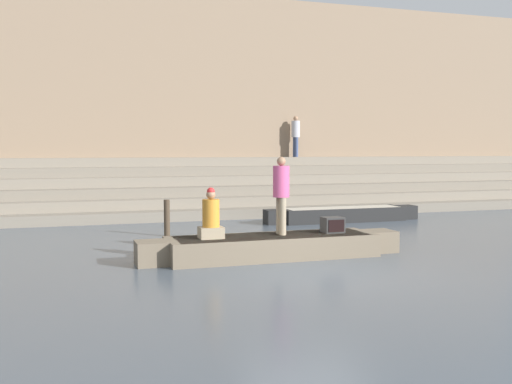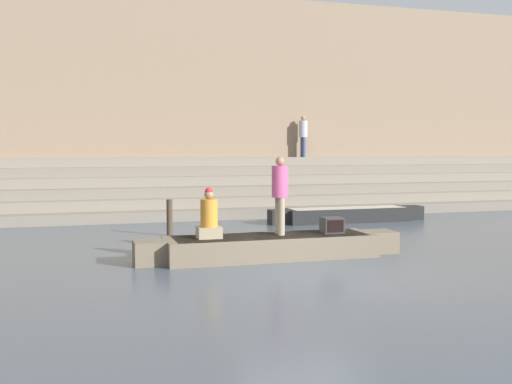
{
  "view_description": "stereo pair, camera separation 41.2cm",
  "coord_description": "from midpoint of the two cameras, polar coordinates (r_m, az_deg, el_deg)",
  "views": [
    {
      "loc": [
        -4.63,
        -10.77,
        2.45
      ],
      "look_at": [
        -0.11,
        3.01,
        1.41
      ],
      "focal_mm": 42.0,
      "sensor_mm": 36.0,
      "label": 1
    },
    {
      "loc": [
        -4.24,
        -10.89,
        2.45
      ],
      "look_at": [
        -0.11,
        3.01,
        1.41
      ],
      "focal_mm": 42.0,
      "sensor_mm": 36.0,
      "label": 2
    }
  ],
  "objects": [
    {
      "name": "rowboat_main",
      "position": [
        13.54,
        2.32,
        -5.16
      ],
      "size": [
        6.1,
        1.43,
        0.51
      ],
      "rotation": [
        0.0,
        0.0,
        -0.04
      ],
      "color": "#756651",
      "rests_on": "ground"
    },
    {
      "name": "person_rowing",
      "position": [
        13.07,
        -3.6,
        -2.51
      ],
      "size": [
        0.52,
        0.41,
        1.11
      ],
      "rotation": [
        0.0,
        0.0,
        0.29
      ],
      "color": "gray",
      "rests_on": "rowboat_main"
    },
    {
      "name": "ghat_steps",
      "position": [
        23.23,
        -5.48,
        -0.07
      ],
      "size": [
        36.0,
        4.46,
        2.11
      ],
      "color": "gray",
      "rests_on": "ground"
    },
    {
      "name": "back_wall",
      "position": [
        25.41,
        -6.5,
        8.43
      ],
      "size": [
        34.2,
        1.28,
        8.8
      ],
      "color": "#937A60",
      "rests_on": "ground"
    },
    {
      "name": "person_on_steps",
      "position": [
        25.77,
        4.97,
        5.58
      ],
      "size": [
        0.36,
        0.36,
        1.75
      ],
      "rotation": [
        0.0,
        0.0,
        4.99
      ],
      "color": "#3D4C75",
      "rests_on": "ghat_steps"
    },
    {
      "name": "person_standing",
      "position": [
        13.56,
        3.17,
        0.18
      ],
      "size": [
        0.37,
        0.37,
        1.77
      ],
      "rotation": [
        0.0,
        0.0,
        0.19
      ],
      "color": "gray",
      "rests_on": "rowboat_main"
    },
    {
      "name": "moored_boat_shore",
      "position": [
        20.48,
        9.29,
        -2.11
      ],
      "size": [
        5.53,
        1.05,
        0.47
      ],
      "rotation": [
        0.0,
        0.0,
        -0.02
      ],
      "color": "black",
      "rests_on": "ground"
    },
    {
      "name": "mooring_post",
      "position": [
        17.06,
        -7.55,
        -2.44
      ],
      "size": [
        0.17,
        0.17,
        1.03
      ],
      "primitive_type": "cylinder",
      "color": "#473828",
      "rests_on": "ground"
    },
    {
      "name": "tv_set",
      "position": [
        14.03,
        8.09,
        -3.14
      ],
      "size": [
        0.47,
        0.41,
        0.36
      ],
      "rotation": [
        0.0,
        0.0,
        0.03
      ],
      "color": "#2D2D2D",
      "rests_on": "rowboat_main"
    },
    {
      "name": "ground_plane",
      "position": [
        11.95,
        5.68,
        -7.74
      ],
      "size": [
        120.0,
        120.0,
        0.0
      ],
      "primitive_type": "plane",
      "color": "#4C5660"
    }
  ]
}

